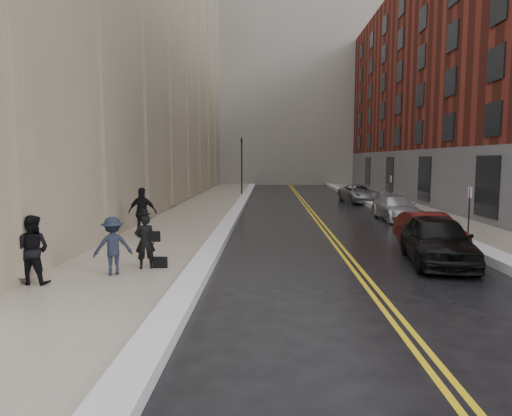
# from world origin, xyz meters

# --- Properties ---
(ground) EXTENTS (160.00, 160.00, 0.00)m
(ground) POSITION_xyz_m (0.00, 0.00, 0.00)
(ground) COLOR black
(ground) RESTS_ON ground
(sidewalk_left) EXTENTS (4.00, 64.00, 0.15)m
(sidewalk_left) POSITION_xyz_m (-4.50, 16.00, 0.07)
(sidewalk_left) COLOR gray
(sidewalk_left) RESTS_ON ground
(sidewalk_right) EXTENTS (3.00, 64.00, 0.15)m
(sidewalk_right) POSITION_xyz_m (9.00, 16.00, 0.07)
(sidewalk_right) COLOR gray
(sidewalk_right) RESTS_ON ground
(lane_stripe_a) EXTENTS (0.12, 64.00, 0.01)m
(lane_stripe_a) POSITION_xyz_m (2.38, 16.00, 0.00)
(lane_stripe_a) COLOR gold
(lane_stripe_a) RESTS_ON ground
(lane_stripe_b) EXTENTS (0.12, 64.00, 0.01)m
(lane_stripe_b) POSITION_xyz_m (2.62, 16.00, 0.00)
(lane_stripe_b) COLOR gold
(lane_stripe_b) RESTS_ON ground
(snow_ridge_left) EXTENTS (0.70, 60.80, 0.26)m
(snow_ridge_left) POSITION_xyz_m (-2.20, 16.00, 0.13)
(snow_ridge_left) COLOR silver
(snow_ridge_left) RESTS_ON ground
(snow_ridge_right) EXTENTS (0.85, 60.80, 0.30)m
(snow_ridge_right) POSITION_xyz_m (7.15, 16.00, 0.15)
(snow_ridge_right) COLOR silver
(snow_ridge_right) RESTS_ON ground
(tower_far_right) EXTENTS (22.00, 18.00, 44.00)m
(tower_far_right) POSITION_xyz_m (14.00, 66.00, 22.00)
(tower_far_right) COLOR slate
(tower_far_right) RESTS_ON ground
(tower_far_left) EXTENTS (22.00, 18.00, 60.00)m
(tower_far_left) POSITION_xyz_m (-12.00, 72.00, 30.00)
(tower_far_left) COLOR slate
(tower_far_left) RESTS_ON ground
(traffic_signal) EXTENTS (0.18, 0.15, 5.20)m
(traffic_signal) POSITION_xyz_m (-2.60, 30.00, 3.08)
(traffic_signal) COLOR black
(traffic_signal) RESTS_ON ground
(parking_sign_near) EXTENTS (0.06, 0.35, 2.23)m
(parking_sign_near) POSITION_xyz_m (7.90, 8.00, 1.36)
(parking_sign_near) COLOR black
(parking_sign_near) RESTS_ON ground
(parking_sign_far) EXTENTS (0.06, 0.35, 2.23)m
(parking_sign_far) POSITION_xyz_m (7.90, 20.00, 1.36)
(parking_sign_far) COLOR black
(parking_sign_far) RESTS_ON ground
(car_black) EXTENTS (2.43, 4.78, 1.56)m
(car_black) POSITION_xyz_m (5.20, 4.00, 0.78)
(car_black) COLOR black
(car_black) RESTS_ON ground
(car_maroon) EXTENTS (1.67, 4.08, 1.32)m
(car_maroon) POSITION_xyz_m (5.83, 6.57, 0.66)
(car_maroon) COLOR #4A0E0D
(car_maroon) RESTS_ON ground
(car_silver_near) EXTENTS (2.06, 4.64, 1.32)m
(car_silver_near) POSITION_xyz_m (6.80, 14.57, 0.66)
(car_silver_near) COLOR #ABAEB2
(car_silver_near) RESTS_ON ground
(car_silver_far) EXTENTS (2.86, 5.22, 1.39)m
(car_silver_far) POSITION_xyz_m (6.80, 24.62, 0.69)
(car_silver_far) COLOR gray
(car_silver_far) RESTS_ON ground
(pedestrian_main) EXTENTS (0.67, 0.54, 1.60)m
(pedestrian_main) POSITION_xyz_m (-3.78, 2.48, 0.95)
(pedestrian_main) COLOR black
(pedestrian_main) RESTS_ON sidewalk_left
(pedestrian_a) EXTENTS (0.90, 0.72, 1.78)m
(pedestrian_a) POSITION_xyz_m (-6.20, 0.77, 1.04)
(pedestrian_a) COLOR black
(pedestrian_a) RESTS_ON sidewalk_left
(pedestrian_b) EXTENTS (1.19, 0.96, 1.61)m
(pedestrian_b) POSITION_xyz_m (-4.47, 1.76, 0.96)
(pedestrian_b) COLOR #1A202F
(pedestrian_b) RESTS_ON sidewalk_left
(pedestrian_c) EXTENTS (1.23, 0.60, 2.03)m
(pedestrian_c) POSITION_xyz_m (-5.34, 7.84, 1.17)
(pedestrian_c) COLOR black
(pedestrian_c) RESTS_ON sidewalk_left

